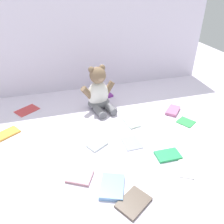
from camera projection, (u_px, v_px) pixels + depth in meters
name	position (u px, v px, depth m)	size (l,w,h in m)	color
ground_plane	(109.00, 117.00, 1.37)	(3.20, 3.20, 0.00)	silver
backdrop_drape	(91.00, 39.00, 1.56)	(1.75, 0.03, 0.73)	silver
teddy_bear	(99.00, 93.00, 1.42)	(0.24, 0.23, 0.28)	white
book_case_0	(7.00, 133.00, 1.22)	(0.08, 0.12, 0.01)	gold
book_case_1	(134.00, 202.00, 0.85)	(0.09, 0.13, 0.01)	brown
book_case_2	(97.00, 144.00, 1.14)	(0.07, 0.09, 0.01)	white
book_case_3	(27.00, 110.00, 1.44)	(0.09, 0.14, 0.01)	#C2393B
book_case_4	(73.00, 119.00, 1.34)	(0.09, 0.14, 0.01)	white
book_case_5	(131.00, 122.00, 1.32)	(0.07, 0.12, 0.01)	white
book_case_6	(186.00, 122.00, 1.32)	(0.08, 0.09, 0.01)	green
book_case_7	(186.00, 167.00, 1.01)	(0.07, 0.12, 0.01)	white
book_case_8	(173.00, 111.00, 1.42)	(0.07, 0.12, 0.02)	#BE6793
book_case_9	(112.00, 187.00, 0.91)	(0.10, 0.13, 0.02)	#71A3DB
book_case_10	(168.00, 155.00, 1.07)	(0.08, 0.12, 0.01)	#29A059
book_case_11	(80.00, 177.00, 0.96)	(0.08, 0.11, 0.01)	#BC818D
book_case_12	(105.00, 94.00, 1.62)	(0.08, 0.11, 0.02)	purple
book_case_13	(132.00, 143.00, 1.16)	(0.09, 0.11, 0.01)	#8B90A1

